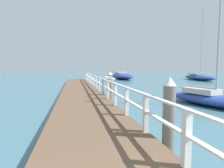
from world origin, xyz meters
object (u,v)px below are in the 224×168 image
at_px(dock_piling_near, 169,115).
at_px(boat_3, 210,99).
at_px(dock_piling_far, 110,86).
at_px(boat_0, 122,76).
at_px(seagull_background, 107,77).
at_px(seagull_foreground, 112,79).
at_px(boat_2, 199,77).

relative_size(dock_piling_near, boat_3, 0.32).
bearing_deg(dock_piling_far, boat_0, 72.67).
bearing_deg(seagull_background, boat_0, 140.66).
distance_m(seagull_foreground, boat_0, 23.94).
relative_size(dock_piling_near, boat_0, 0.19).
xyz_separation_m(boat_0, boat_2, (11.89, -5.36, -0.07)).
relative_size(dock_piling_far, seagull_background, 3.89).
height_order(dock_piling_near, dock_piling_far, same).
distance_m(boat_0, boat_3, 23.02).
height_order(dock_piling_far, seagull_foreground, dock_piling_far).
distance_m(dock_piling_near, dock_piling_far, 6.69).
distance_m(dock_piling_near, seagull_background, 5.80).
bearing_deg(seagull_background, boat_3, 53.77).
height_order(dock_piling_near, boat_0, boat_0).
distance_m(dock_piling_far, boat_3, 5.54).
xyz_separation_m(dock_piling_near, dock_piling_far, (0.00, 6.69, 0.00)).
height_order(boat_0, boat_2, boat_2).
distance_m(seagull_background, boat_0, 22.66).
relative_size(seagull_foreground, boat_3, 0.09).
height_order(seagull_background, boat_2, boat_2).
bearing_deg(boat_0, dock_piling_far, 70.65).
xyz_separation_m(seagull_foreground, boat_0, (6.84, 22.93, -0.91)).
distance_m(seagull_background, boat_3, 5.66).
bearing_deg(boat_2, seagull_foreground, 55.00).
bearing_deg(boat_2, seagull_background, 52.78).
distance_m(seagull_foreground, boat_2, 25.70).
bearing_deg(dock_piling_far, boat_3, -24.79).
height_order(boat_2, boat_3, boat_2).
xyz_separation_m(dock_piling_far, boat_0, (6.45, 20.67, -0.34)).
bearing_deg(boat_0, boat_2, 153.73).
relative_size(seagull_foreground, boat_2, 0.04).
bearing_deg(boat_3, boat_0, -108.83).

